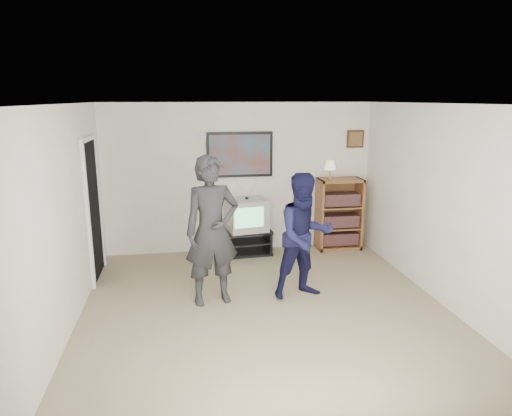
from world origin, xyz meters
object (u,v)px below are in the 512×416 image
object	(u,v)px
crt_television	(247,215)
person_short	(305,236)
media_stand	(246,242)
person_tall	(212,231)
bookshelf	(339,214)

from	to	relation	value
crt_television	person_short	bearing A→B (deg)	-83.06
media_stand	person_short	xyz separation A→B (m)	(0.52, -1.78, 0.62)
media_stand	person_tall	size ratio (longest dim) A/B	0.46
crt_television	person_tall	size ratio (longest dim) A/B	0.33
bookshelf	crt_television	bearing A→B (deg)	-178.23
bookshelf	person_short	distance (m)	2.16
crt_television	bookshelf	world-z (taller)	bookshelf
crt_television	bookshelf	bearing A→B (deg)	-6.89
crt_television	person_tall	bearing A→B (deg)	-120.21
media_stand	bookshelf	xyz separation A→B (m)	(1.63, 0.05, 0.40)
media_stand	bookshelf	world-z (taller)	bookshelf
crt_television	person_tall	distance (m)	1.91
crt_television	media_stand	bearing A→B (deg)	171.34
crt_television	bookshelf	xyz separation A→B (m)	(1.61, 0.05, -0.07)
media_stand	person_short	size ratio (longest dim) A/B	0.52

